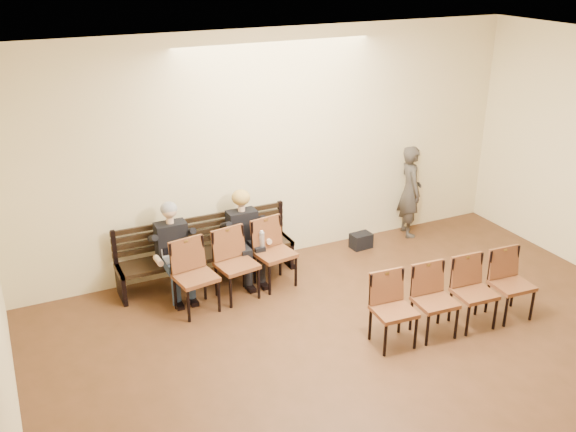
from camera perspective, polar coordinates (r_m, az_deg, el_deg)
name	(u,v)px	position (r m, az deg, el deg)	size (l,w,h in m)	color
room_walls	(470,188)	(5.96, 15.86, 2.43)	(8.02, 10.01, 3.51)	#FAE8B3
bench	(208,266)	(9.44, -7.14, -4.44)	(2.60, 0.90, 0.45)	black
seated_man	(174,250)	(9.03, -10.10, -3.01)	(0.53, 0.74, 1.28)	black
seated_woman	(245,238)	(9.33, -3.86, -1.99)	(0.53, 0.73, 1.23)	black
laptop	(177,260)	(8.91, -9.87, -3.85)	(0.34, 0.27, 0.24)	silver
water_bottle	(262,247)	(9.15, -2.32, -2.76)	(0.08, 0.08, 0.25)	silver
bag	(361,241)	(10.46, 6.51, -2.19)	(0.33, 0.23, 0.25)	black
passerby	(411,184)	(10.79, 10.85, 2.77)	(0.65, 0.43, 1.78)	#37322D
chair_row_front	(237,265)	(8.83, -4.57, -4.41)	(1.76, 0.54, 0.98)	brown
chair_row_back	(455,298)	(8.36, 14.63, -7.06)	(2.24, 0.50, 0.92)	brown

